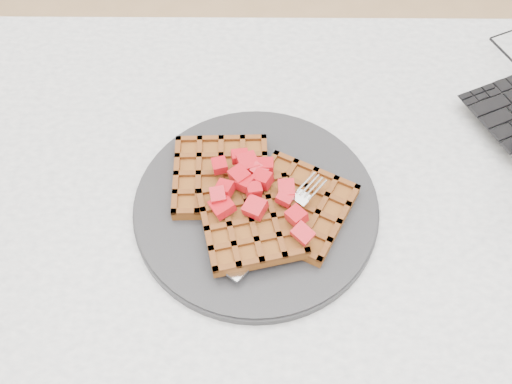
# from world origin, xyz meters

# --- Properties ---
(table) EXTENTS (1.20, 0.80, 0.75)m
(table) POSITION_xyz_m (0.00, 0.00, 0.64)
(table) COLOR silver
(table) RESTS_ON ground
(plate) EXTENTS (0.31, 0.31, 0.02)m
(plate) POSITION_xyz_m (-0.14, 0.03, 0.76)
(plate) COLOR black
(plate) RESTS_ON table
(waffles) EXTENTS (0.24, 0.21, 0.03)m
(waffles) POSITION_xyz_m (-0.14, 0.03, 0.78)
(waffles) COLOR brown
(waffles) RESTS_ON plate
(strawberry_pile) EXTENTS (0.15, 0.15, 0.02)m
(strawberry_pile) POSITION_xyz_m (-0.14, 0.03, 0.80)
(strawberry_pile) COLOR #96000C
(strawberry_pile) RESTS_ON waffles
(fork) EXTENTS (0.13, 0.15, 0.02)m
(fork) POSITION_xyz_m (-0.11, -0.01, 0.77)
(fork) COLOR silver
(fork) RESTS_ON plate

